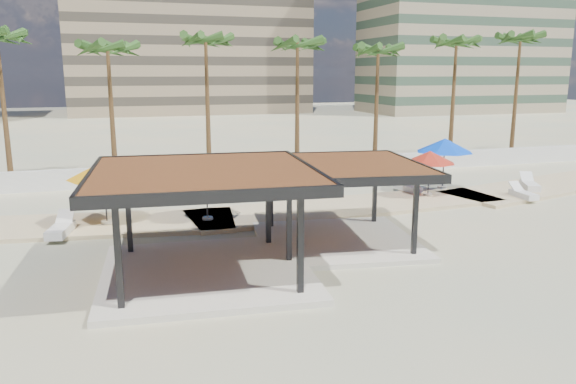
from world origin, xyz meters
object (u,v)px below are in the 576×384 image
pavilion_central (337,196)px  lounger_c (407,187)px  pavilion_west (205,213)px  lounger_b (523,194)px  umbrella_c (430,157)px  lounger_a (61,229)px  lounger_d (530,185)px

pavilion_central → lounger_c: pavilion_central is taller
pavilion_west → lounger_c: (12.78, 9.45, -1.80)m
lounger_b → lounger_c: lounger_b is taller
pavilion_west → lounger_b: 18.79m
umbrella_c → pavilion_west: bearing=-148.9°
lounger_a → lounger_d: bearing=-73.8°
lounger_b → lounger_c: size_ratio=0.98×
umbrella_c → lounger_b: umbrella_c is taller
pavilion_west → lounger_a: (-4.93, 6.05, -1.77)m
umbrella_c → lounger_a: 18.31m
pavilion_west → umbrella_c: pavilion_west is taller
umbrella_c → lounger_b: size_ratio=1.58×
umbrella_c → lounger_c: umbrella_c is taller
lounger_b → lounger_c: (-4.91, 3.40, -0.00)m
lounger_c → umbrella_c: bearing=-176.1°
lounger_c → lounger_d: bearing=-114.2°
lounger_a → lounger_d: (24.57, 1.79, 0.00)m
pavilion_west → lounger_b: (17.70, 6.05, -1.80)m
pavilion_central → lounger_d: (14.15, 5.79, -1.54)m
pavilion_central → lounger_b: (12.21, 4.00, -1.56)m
lounger_b → lounger_a: bearing=93.9°
lounger_d → lounger_c: bearing=103.0°
umbrella_c → lounger_b: 5.25m
lounger_c → pavilion_central: bearing=124.4°
pavilion_central → lounger_b: bearing=26.1°
lounger_c → lounger_a: bearing=89.8°
umbrella_c → lounger_d: size_ratio=1.35×
umbrella_c → lounger_c: size_ratio=1.55×
pavilion_west → lounger_d: pavilion_west is taller
pavilion_central → lounger_d: pavilion_central is taller
pavilion_central → lounger_a: (-10.42, 4.00, -1.54)m
pavilion_west → lounger_a: 8.01m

